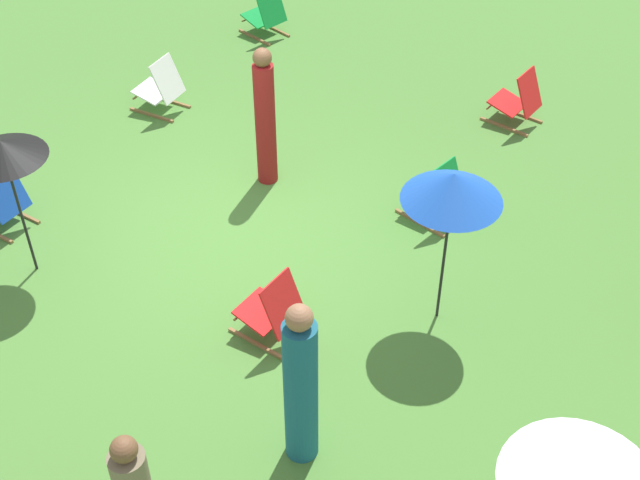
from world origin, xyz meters
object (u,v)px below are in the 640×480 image
at_px(deckchair_5, 273,311).
at_px(person_1, 301,387).
at_px(deckchair_1, 1,201).
at_px(person_3, 265,119).
at_px(umbrella_1, 2,150).
at_px(deckchair_9, 437,194).
at_px(deckchair_6, 518,100).
at_px(umbrella_2, 584,473).
at_px(deckchair_11, 161,88).
at_px(deckchair_4, 266,15).
at_px(umbrella_0, 453,187).

xyz_separation_m(deckchair_5, person_1, (1.06, 1.07, 0.54)).
height_order(deckchair_1, person_3, person_3).
bearing_deg(umbrella_1, deckchair_9, 134.06).
bearing_deg(deckchair_5, deckchair_6, 177.12).
xyz_separation_m(deckchair_6, umbrella_2, (6.44, 3.00, 1.34)).
height_order(deckchair_11, person_3, person_3).
bearing_deg(umbrella_1, person_1, 84.00).
bearing_deg(deckchair_4, deckchair_11, 14.08).
distance_m(umbrella_0, umbrella_2, 3.22).
bearing_deg(umbrella_2, person_1, -92.57).
xyz_separation_m(deckchair_1, umbrella_2, (0.90, 7.34, 1.34)).
relative_size(deckchair_9, umbrella_0, 0.43).
bearing_deg(deckchair_1, umbrella_2, 82.47).
height_order(deckchair_9, umbrella_0, umbrella_0).
distance_m(deckchair_4, deckchair_6, 4.56).
distance_m(deckchair_9, deckchair_11, 4.49).
distance_m(deckchair_5, umbrella_2, 3.93).
xyz_separation_m(deckchair_1, deckchair_6, (-5.54, 4.35, 0.00)).
xyz_separation_m(deckchair_6, deckchair_9, (2.57, 0.02, 0.00)).
xyz_separation_m(deckchair_5, deckchair_6, (-5.28, 0.51, 0.00)).
xyz_separation_m(deckchair_5, umbrella_2, (1.16, 3.51, 1.34)).
xyz_separation_m(deckchair_4, deckchair_9, (2.81, 4.57, 0.00)).
height_order(deckchair_9, umbrella_2, umbrella_2).
relative_size(deckchair_11, umbrella_2, 0.45).
distance_m(umbrella_1, umbrella_2, 6.45).
relative_size(umbrella_1, person_1, 0.94).
relative_size(deckchair_9, person_3, 0.44).
distance_m(deckchair_4, umbrella_1, 6.39).
relative_size(deckchair_5, deckchair_11, 1.00).
bearing_deg(umbrella_0, umbrella_1, -66.52).
bearing_deg(deckchair_5, umbrella_0, 135.00).
bearing_deg(person_1, person_3, -123.09).
bearing_deg(umbrella_0, deckchair_11, -106.71).
xyz_separation_m(umbrella_0, umbrella_1, (1.85, -4.26, -0.08)).
xyz_separation_m(deckchair_4, deckchair_6, (0.24, 4.55, 0.00)).
bearing_deg(deckchair_4, umbrella_2, 60.69).
bearing_deg(deckchair_1, umbrella_0, 105.43).
xyz_separation_m(person_1, person_3, (-3.30, -2.75, 0.03)).
distance_m(deckchair_9, person_3, 2.33).
bearing_deg(umbrella_2, deckchair_9, -142.49).
xyz_separation_m(deckchair_5, deckchair_11, (-2.80, -3.95, 0.00)).
bearing_deg(deckchair_4, deckchair_6, 99.16).
relative_size(deckchair_4, deckchair_6, 1.01).
distance_m(umbrella_2, person_3, 6.25).
relative_size(deckchair_1, deckchair_9, 1.00).
height_order(deckchair_6, deckchair_11, same).
relative_size(umbrella_0, umbrella_2, 1.03).
height_order(deckchair_5, umbrella_2, umbrella_2).
height_order(deckchair_4, umbrella_1, umbrella_1).
distance_m(deckchair_5, deckchair_9, 2.76).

